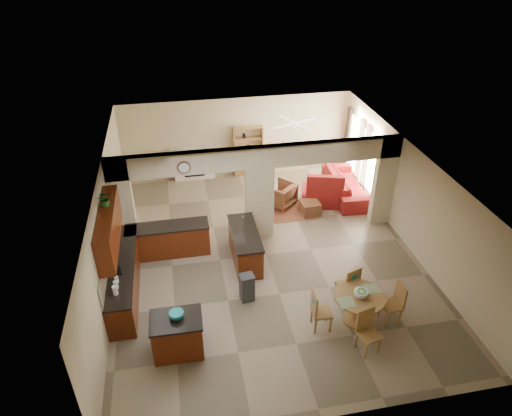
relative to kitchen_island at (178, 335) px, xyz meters
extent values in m
plane|color=#85745C|center=(2.50, 2.90, -0.47)|extent=(10.00, 10.00, 0.00)
plane|color=white|center=(2.50, 2.90, 2.33)|extent=(10.00, 10.00, 0.00)
plane|color=#C7B392|center=(2.50, 7.90, 0.93)|extent=(8.00, 0.00, 8.00)
plane|color=#C7B392|center=(2.50, -2.10, 0.93)|extent=(8.00, 0.00, 8.00)
plane|color=#C7B392|center=(-1.50, 2.90, 0.93)|extent=(0.00, 10.00, 10.00)
plane|color=#C7B392|center=(6.50, 2.90, 0.93)|extent=(0.00, 10.00, 10.00)
cube|color=#C7B392|center=(-1.20, 3.90, 0.93)|extent=(0.60, 0.25, 2.80)
cube|color=#C7B392|center=(2.50, 3.90, 0.63)|extent=(0.80, 0.25, 2.20)
cube|color=#C7B392|center=(6.20, 3.90, 0.93)|extent=(0.60, 0.25, 2.80)
cube|color=#C7B392|center=(2.50, 3.90, 2.03)|extent=(8.00, 0.25, 0.60)
cube|color=#3A0D06|center=(-1.20, 2.10, -0.04)|extent=(0.60, 3.20, 0.86)
cube|color=black|center=(-1.20, 2.10, 0.42)|extent=(0.62, 3.22, 0.05)
cube|color=tan|center=(-1.48, 2.10, 0.73)|extent=(0.02, 3.20, 0.55)
cube|color=#3A0D06|center=(-0.10, 3.47, -0.04)|extent=(2.20, 0.60, 0.86)
cube|color=black|center=(-0.10, 3.47, 0.42)|extent=(2.22, 0.62, 0.05)
cube|color=#3A0D06|center=(-1.32, 2.10, 1.45)|extent=(0.35, 2.40, 0.90)
cube|color=#3A0D06|center=(1.90, 2.80, -0.04)|extent=(0.65, 1.80, 0.86)
cube|color=black|center=(1.90, 2.80, 0.42)|extent=(0.70, 1.85, 0.05)
cube|color=silver|center=(1.90, 1.95, -0.05)|extent=(0.58, 0.04, 0.70)
cylinder|color=#532F1B|center=(0.50, 3.75, 1.98)|extent=(0.34, 0.03, 0.34)
cube|color=brown|center=(3.70, 5.00, -0.46)|extent=(1.60, 1.30, 0.01)
cube|color=beige|center=(0.90, 7.74, 0.08)|extent=(1.40, 0.28, 1.10)
cube|color=black|center=(0.90, 7.60, 0.03)|extent=(0.70, 0.04, 0.70)
cube|color=beige|center=(0.90, 7.72, 0.68)|extent=(1.60, 0.35, 0.10)
cube|color=olive|center=(2.85, 7.72, 0.43)|extent=(1.00, 0.32, 1.80)
cube|color=white|center=(6.47, 5.20, 0.73)|extent=(0.02, 0.90, 1.90)
cube|color=white|center=(6.47, 6.90, 0.73)|extent=(0.02, 0.90, 1.90)
cube|color=white|center=(6.47, 6.05, 0.58)|extent=(0.02, 0.70, 2.10)
cube|color=#431A1B|center=(6.43, 4.60, 0.73)|extent=(0.10, 0.28, 2.30)
cube|color=#431A1B|center=(6.43, 5.80, 0.73)|extent=(0.10, 0.28, 2.30)
cube|color=#431A1B|center=(6.43, 6.30, 0.73)|extent=(0.10, 0.28, 2.30)
cube|color=#431A1B|center=(6.43, 7.50, 0.73)|extent=(0.10, 0.28, 2.30)
cylinder|color=white|center=(4.00, 5.90, 2.09)|extent=(1.00, 1.00, 0.10)
cube|color=#3A0D06|center=(0.00, 0.00, -0.03)|extent=(1.03, 0.73, 0.88)
cube|color=black|center=(0.00, 0.00, 0.44)|extent=(1.09, 0.79, 0.05)
cylinder|color=teal|center=(0.03, 0.04, 0.53)|extent=(0.30, 0.30, 0.14)
cube|color=#2C2D2F|center=(1.69, 1.28, -0.13)|extent=(0.35, 0.31, 0.67)
cylinder|color=olive|center=(4.01, 0.11, 0.30)|extent=(1.15, 1.15, 0.04)
cylinder|color=olive|center=(4.01, 0.11, -0.08)|extent=(0.17, 0.17, 0.74)
cylinder|color=olive|center=(4.01, 0.11, -0.44)|extent=(0.58, 0.58, 0.06)
cylinder|color=#57AA24|center=(4.03, 0.08, 0.40)|extent=(0.32, 0.32, 0.17)
imported|color=maroon|center=(5.80, 5.62, -0.09)|extent=(2.65, 1.16, 0.76)
cube|color=maroon|center=(4.80, 5.32, -0.23)|extent=(1.37, 1.23, 0.46)
imported|color=maroon|center=(3.50, 5.42, -0.09)|extent=(1.15, 1.15, 0.75)
cube|color=maroon|center=(4.28, 4.73, -0.26)|extent=(0.60, 0.60, 0.41)
imported|color=#225216|center=(-1.32, 2.35, 2.09)|extent=(0.40, 0.38, 0.37)
cube|color=olive|center=(4.03, 0.85, -0.02)|extent=(0.53, 0.53, 0.05)
cube|color=olive|center=(4.14, 1.07, -0.25)|extent=(0.04, 0.04, 0.44)
cube|color=olive|center=(3.81, 0.96, -0.25)|extent=(0.04, 0.04, 0.44)
cube|color=olive|center=(4.25, 0.74, -0.25)|extent=(0.04, 0.04, 0.44)
cube|color=olive|center=(3.92, 0.63, -0.25)|extent=(0.04, 0.04, 0.44)
cube|color=olive|center=(4.09, 0.67, 0.28)|extent=(0.41, 0.17, 0.55)
cube|color=teal|center=(4.10, 0.65, 0.35)|extent=(0.14, 0.05, 0.14)
cube|color=olive|center=(4.76, 0.00, -0.02)|extent=(0.45, 0.45, 0.05)
cube|color=olive|center=(4.58, 0.15, -0.25)|extent=(0.04, 0.04, 0.44)
cube|color=olive|center=(4.60, -0.19, -0.25)|extent=(0.04, 0.04, 0.44)
cube|color=olive|center=(4.92, 0.18, -0.25)|extent=(0.04, 0.04, 0.44)
cube|color=olive|center=(4.94, -0.16, -0.25)|extent=(0.04, 0.04, 0.44)
cube|color=olive|center=(4.95, 0.01, 0.28)|extent=(0.07, 0.42, 0.55)
cube|color=teal|center=(4.97, 0.01, 0.35)|extent=(0.02, 0.14, 0.14)
cube|color=olive|center=(3.93, -0.73, -0.02)|extent=(0.51, 0.51, 0.05)
cube|color=olive|center=(3.81, -0.93, -0.25)|extent=(0.04, 0.04, 0.44)
cube|color=olive|center=(4.14, -0.85, -0.25)|extent=(0.04, 0.04, 0.44)
cube|color=olive|center=(3.72, -0.61, -0.25)|extent=(0.04, 0.04, 0.44)
cube|color=olive|center=(4.05, -0.52, -0.25)|extent=(0.04, 0.04, 0.44)
cube|color=olive|center=(3.88, -0.54, 0.28)|extent=(0.42, 0.14, 0.55)
cube|color=teal|center=(3.88, -0.52, 0.35)|extent=(0.14, 0.04, 0.14)
cube|color=olive|center=(3.16, 0.08, -0.02)|extent=(0.44, 0.44, 0.05)
cube|color=olive|center=(3.32, -0.10, -0.25)|extent=(0.04, 0.04, 0.44)
cube|color=olive|center=(3.34, 0.24, -0.25)|extent=(0.04, 0.04, 0.44)
cube|color=olive|center=(2.98, -0.08, -0.25)|extent=(0.04, 0.04, 0.44)
cube|color=olive|center=(3.00, 0.26, -0.25)|extent=(0.04, 0.04, 0.44)
cube|color=olive|center=(2.97, 0.09, 0.28)|extent=(0.06, 0.42, 0.55)
cube|color=teal|center=(2.95, 0.09, 0.35)|extent=(0.02, 0.14, 0.14)
camera|label=1|loc=(0.36, -6.84, 7.28)|focal=32.00mm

